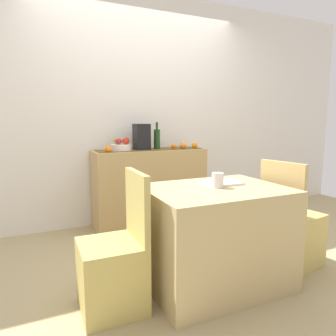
# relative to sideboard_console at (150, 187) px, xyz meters

# --- Properties ---
(ground_plane) EXTENTS (6.40, 6.40, 0.02)m
(ground_plane) POSITION_rel_sideboard_console_xyz_m (-0.04, -0.92, -0.46)
(ground_plane) COLOR tan
(ground_plane) RESTS_ON ground
(room_wall_rear) EXTENTS (6.40, 0.06, 2.70)m
(room_wall_rear) POSITION_rel_sideboard_console_xyz_m (-0.04, 0.26, 0.90)
(room_wall_rear) COLOR silver
(room_wall_rear) RESTS_ON ground
(sideboard_console) EXTENTS (1.30, 0.42, 0.89)m
(sideboard_console) POSITION_rel_sideboard_console_xyz_m (0.00, 0.00, 0.00)
(sideboard_console) COLOR tan
(sideboard_console) RESTS_ON ground
(table_runner) EXTENTS (1.22, 0.32, 0.01)m
(table_runner) POSITION_rel_sideboard_console_xyz_m (0.00, 0.00, 0.45)
(table_runner) COLOR brown
(table_runner) RESTS_ON sideboard_console
(fruit_bowl) EXTENTS (0.24, 0.24, 0.07)m
(fruit_bowl) POSITION_rel_sideboard_console_xyz_m (-0.34, 0.00, 0.49)
(fruit_bowl) COLOR white
(fruit_bowl) RESTS_ON table_runner
(apple_rear) EXTENTS (0.08, 0.08, 0.08)m
(apple_rear) POSITION_rel_sideboard_console_xyz_m (-0.29, -0.05, 0.56)
(apple_rear) COLOR red
(apple_rear) RESTS_ON fruit_bowl
(apple_center) EXTENTS (0.08, 0.08, 0.08)m
(apple_center) POSITION_rel_sideboard_console_xyz_m (-0.37, 0.05, 0.56)
(apple_center) COLOR #8CA337
(apple_center) RESTS_ON fruit_bowl
(apple_front) EXTENTS (0.07, 0.07, 0.07)m
(apple_front) POSITION_rel_sideboard_console_xyz_m (-0.37, -0.02, 0.55)
(apple_front) COLOR #AC262E
(apple_front) RESTS_ON fruit_bowl
(apple_right) EXTENTS (0.07, 0.07, 0.07)m
(apple_right) POSITION_rel_sideboard_console_xyz_m (-0.28, 0.05, 0.55)
(apple_right) COLOR #85A93A
(apple_right) RESTS_ON fruit_bowl
(wine_bottle) EXTENTS (0.07, 0.07, 0.31)m
(wine_bottle) POSITION_rel_sideboard_console_xyz_m (0.09, 0.00, 0.57)
(wine_bottle) COLOR #1D421B
(wine_bottle) RESTS_ON sideboard_console
(coffee_maker) EXTENTS (0.16, 0.18, 0.29)m
(coffee_maker) POSITION_rel_sideboard_console_xyz_m (-0.10, 0.00, 0.59)
(coffee_maker) COLOR black
(coffee_maker) RESTS_ON sideboard_console
(orange_loose_near_bowl) EXTENTS (0.07, 0.07, 0.07)m
(orange_loose_near_bowl) POSITION_rel_sideboard_console_xyz_m (0.55, -0.07, 0.48)
(orange_loose_near_bowl) COLOR orange
(orange_loose_near_bowl) RESTS_ON sideboard_console
(orange_loose_mid) EXTENTS (0.08, 0.08, 0.08)m
(orange_loose_mid) POSITION_rel_sideboard_console_xyz_m (0.39, -0.08, 0.48)
(orange_loose_mid) COLOR orange
(orange_loose_mid) RESTS_ON sideboard_console
(orange_loose_far) EXTENTS (0.07, 0.07, 0.07)m
(orange_loose_far) POSITION_rel_sideboard_console_xyz_m (0.30, -0.02, 0.48)
(orange_loose_far) COLOR orange
(orange_loose_far) RESTS_ON sideboard_console
(orange_loose_end) EXTENTS (0.07, 0.07, 0.07)m
(orange_loose_end) POSITION_rel_sideboard_console_xyz_m (-0.51, -0.12, 0.48)
(orange_loose_end) COLOR orange
(orange_loose_end) RESTS_ON sideboard_console
(dining_table) EXTENTS (1.00, 0.76, 0.74)m
(dining_table) POSITION_rel_sideboard_console_xyz_m (-0.05, -1.46, -0.08)
(dining_table) COLOR tan
(dining_table) RESTS_ON ground
(open_book) EXTENTS (0.29, 0.22, 0.02)m
(open_book) POSITION_rel_sideboard_console_xyz_m (0.07, -1.37, 0.30)
(open_book) COLOR white
(open_book) RESTS_ON dining_table
(coffee_cup) EXTENTS (0.09, 0.09, 0.11)m
(coffee_cup) POSITION_rel_sideboard_console_xyz_m (-0.04, -1.47, 0.35)
(coffee_cup) COLOR silver
(coffee_cup) RESTS_ON dining_table
(chair_near_window) EXTENTS (0.41, 0.41, 0.90)m
(chair_near_window) POSITION_rel_sideboard_console_xyz_m (-0.82, -1.46, -0.18)
(chair_near_window) COLOR tan
(chair_near_window) RESTS_ON ground
(chair_by_corner) EXTENTS (0.47, 0.47, 0.90)m
(chair_by_corner) POSITION_rel_sideboard_console_xyz_m (0.71, -1.47, -0.18)
(chair_by_corner) COLOR tan
(chair_by_corner) RESTS_ON ground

